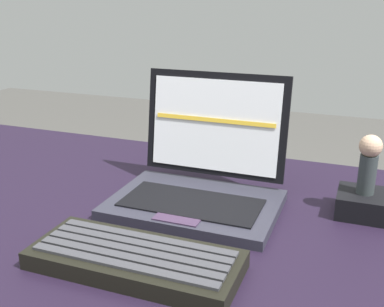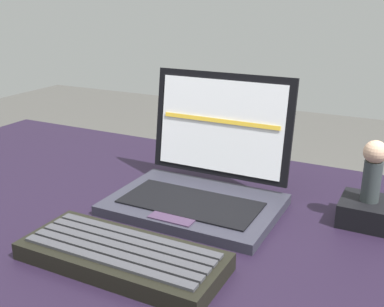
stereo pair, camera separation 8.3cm
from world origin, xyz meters
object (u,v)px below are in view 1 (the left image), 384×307
(external_keyboard, at_px, (135,259))
(laptop_front, at_px, (201,179))
(figurine_stand, at_px, (363,204))
(figurine, at_px, (369,161))

(external_keyboard, bearing_deg, laptop_front, 87.59)
(figurine_stand, distance_m, figurine, 0.08)
(laptop_front, relative_size, external_keyboard, 0.99)
(laptop_front, bearing_deg, figurine_stand, 10.54)
(figurine, bearing_deg, figurine_stand, 0.00)
(laptop_front, bearing_deg, figurine, 10.54)
(laptop_front, height_order, external_keyboard, laptop_front)
(figurine_stand, xyz_separation_m, figurine, (0.00, 0.00, 0.08))
(external_keyboard, relative_size, figurine, 2.85)
(laptop_front, bearing_deg, external_keyboard, -92.41)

